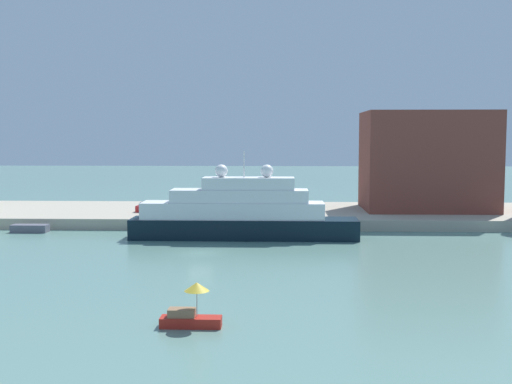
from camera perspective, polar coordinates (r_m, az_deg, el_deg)
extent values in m
plane|color=slate|center=(66.95, -5.03, -5.48)|extent=(400.00, 400.00, 0.00)
cube|color=#ADA38E|center=(93.94, -2.94, -2.01)|extent=(110.00, 23.10, 1.45)
cube|color=black|center=(76.10, -1.07, -3.28)|extent=(27.03, 4.67, 2.41)
cube|color=white|center=(75.91, -2.09, -1.64)|extent=(21.62, 4.29, 1.96)
cube|color=white|center=(75.67, -1.48, -0.34)|extent=(16.22, 3.92, 1.52)
cube|color=white|center=(75.49, -0.67, 0.77)|extent=(10.81, 3.55, 1.44)
cylinder|color=silver|center=(75.39, -1.08, 2.49)|extent=(0.16, 0.16, 3.07)
sphere|color=white|center=(75.32, 0.98, 1.89)|extent=(1.52, 1.52, 1.52)
sphere|color=white|center=(75.63, -3.12, 1.90)|extent=(1.52, 1.52, 1.52)
cube|color=#B22319|center=(41.66, -5.84, -11.49)|extent=(3.91, 1.21, 0.66)
cube|color=#8C6647|center=(41.58, -6.66, -10.67)|extent=(1.72, 0.96, 0.53)
cylinder|color=#B2B2B2|center=(41.29, -5.31, -9.95)|extent=(0.06, 0.06, 1.68)
cone|color=gold|center=(41.02, -5.32, -8.43)|extent=(1.60, 1.60, 0.56)
cube|color=#595966|center=(86.12, -19.56, -3.09)|extent=(4.55, 1.77, 0.98)
cube|color=brown|center=(96.51, 15.04, 2.72)|extent=(18.31, 12.65, 14.35)
cube|color=#B21E1E|center=(92.00, -9.39, -1.49)|extent=(4.11, 1.83, 0.89)
cube|color=#262D33|center=(91.96, -9.52, -1.05)|extent=(2.46, 1.64, 0.51)
cylinder|color=#4C4C4C|center=(87.93, -6.83, -1.57)|extent=(0.36, 0.36, 1.45)
sphere|color=tan|center=(87.84, -6.84, -1.02)|extent=(0.24, 0.24, 0.24)
cylinder|color=black|center=(83.66, -0.04, -2.11)|extent=(0.40, 0.40, 0.74)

